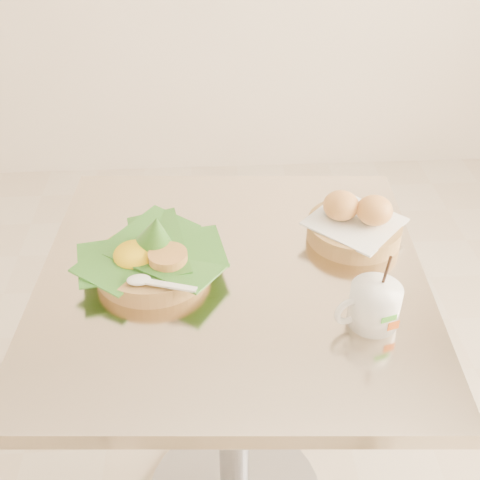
{
  "coord_description": "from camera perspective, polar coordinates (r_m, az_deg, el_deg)",
  "views": [
    {
      "loc": [
        0.08,
        -0.8,
        1.44
      ],
      "look_at": [
        0.13,
        0.06,
        0.82
      ],
      "focal_mm": 45.0,
      "sensor_mm": 36.0,
      "label": 1
    }
  ],
  "objects": [
    {
      "name": "bread_basket",
      "position": [
        1.19,
        10.85,
        1.58
      ],
      "size": [
        0.22,
        0.22,
        0.09
      ],
      "rotation": [
        0.0,
        0.0,
        0.04
      ],
      "color": "tan",
      "rests_on": "cafe_table"
    },
    {
      "name": "coffee_mug",
      "position": [
        1.0,
        12.53,
        -5.99
      ],
      "size": [
        0.11,
        0.09,
        0.14
      ],
      "rotation": [
        0.0,
        0.0,
        0.3
      ],
      "color": "white",
      "rests_on": "cafe_table"
    },
    {
      "name": "cafe_table",
      "position": [
        1.25,
        -0.65,
        -11.0
      ],
      "size": [
        0.74,
        0.74,
        0.75
      ],
      "rotation": [
        0.0,
        0.0,
        -0.06
      ],
      "color": "gray",
      "rests_on": "floor"
    },
    {
      "name": "rice_basket",
      "position": [
        1.09,
        -8.36,
        -1.53
      ],
      "size": [
        0.26,
        0.26,
        0.13
      ],
      "rotation": [
        0.0,
        0.0,
        0.0
      ],
      "color": "tan",
      "rests_on": "cafe_table"
    }
  ]
}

